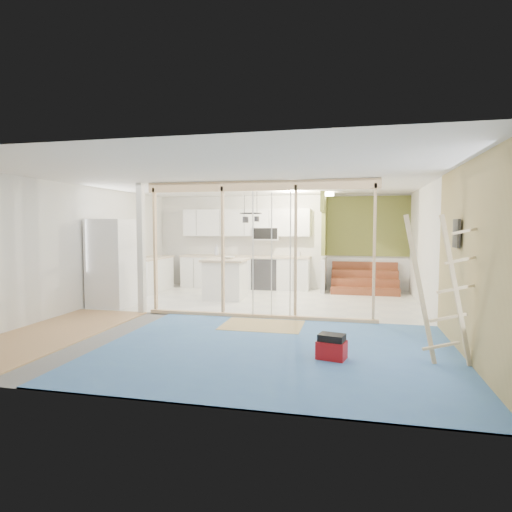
% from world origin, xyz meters
% --- Properties ---
extents(room, '(7.01, 8.01, 2.61)m').
position_xyz_m(room, '(0.00, 0.00, 1.30)').
color(room, slate).
rests_on(room, ground).
extents(floor_overlays, '(7.00, 8.00, 0.03)m').
position_xyz_m(floor_overlays, '(0.07, 0.06, 0.01)').
color(floor_overlays, silver).
rests_on(floor_overlays, room).
extents(stud_frame, '(4.66, 0.14, 2.60)m').
position_xyz_m(stud_frame, '(-0.27, -0.00, 1.61)').
color(stud_frame, '#EBBD8F').
rests_on(stud_frame, room).
extents(base_cabinets, '(4.45, 2.24, 0.93)m').
position_xyz_m(base_cabinets, '(-1.61, 3.36, 0.47)').
color(base_cabinets, white).
rests_on(base_cabinets, room).
extents(upper_cabinets, '(3.60, 0.41, 0.85)m').
position_xyz_m(upper_cabinets, '(-0.84, 3.82, 1.82)').
color(upper_cabinets, white).
rests_on(upper_cabinets, room).
extents(green_partition, '(2.25, 1.51, 2.60)m').
position_xyz_m(green_partition, '(2.04, 3.66, 0.94)').
color(green_partition, olive).
rests_on(green_partition, room).
extents(pot_rack, '(0.52, 0.52, 0.72)m').
position_xyz_m(pot_rack, '(-0.31, 1.89, 2.00)').
color(pot_rack, black).
rests_on(pot_rack, room).
extents(sheathing_panel, '(0.02, 4.00, 2.60)m').
position_xyz_m(sheathing_panel, '(3.48, -2.00, 1.30)').
color(sheathing_panel, tan).
rests_on(sheathing_panel, room).
extents(electrical_panel, '(0.04, 0.30, 0.40)m').
position_xyz_m(electrical_panel, '(3.43, -1.40, 1.65)').
color(electrical_panel, '#353539').
rests_on(electrical_panel, room).
extents(ceiling_light, '(0.32, 0.32, 0.08)m').
position_xyz_m(ceiling_light, '(1.40, 3.00, 2.54)').
color(ceiling_light, '#FFEABF').
rests_on(ceiling_light, room).
extents(fridge, '(0.85, 0.82, 1.90)m').
position_xyz_m(fridge, '(-3.02, 0.45, 0.95)').
color(fridge, white).
rests_on(fridge, room).
extents(island, '(1.03, 1.03, 0.97)m').
position_xyz_m(island, '(-0.93, 1.92, 0.48)').
color(island, white).
rests_on(island, room).
extents(bowl, '(0.32, 0.32, 0.06)m').
position_xyz_m(bowl, '(-0.84, 1.92, 1.00)').
color(bowl, silver).
rests_on(bowl, island).
extents(soap_bottle_a, '(0.14, 0.15, 0.31)m').
position_xyz_m(soap_bottle_a, '(-1.72, 3.70, 1.08)').
color(soap_bottle_a, silver).
rests_on(soap_bottle_a, base_cabinets).
extents(soap_bottle_b, '(0.10, 0.10, 0.17)m').
position_xyz_m(soap_bottle_b, '(0.61, 3.75, 1.02)').
color(soap_bottle_b, silver).
rests_on(soap_bottle_b, base_cabinets).
extents(toolbox, '(0.42, 0.35, 0.34)m').
position_xyz_m(toolbox, '(1.77, -2.25, 0.16)').
color(toolbox, '#9C0E11').
rests_on(toolbox, room).
extents(ladder, '(1.01, 0.11, 1.88)m').
position_xyz_m(ladder, '(3.11, -2.20, 0.96)').
color(ladder, '#D7BA83').
rests_on(ladder, room).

